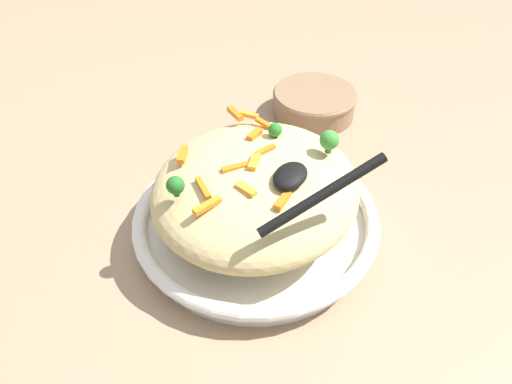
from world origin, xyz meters
TOP-DOWN VIEW (x-y plane):
  - ground_plane at (0.00, 0.00)m, footprint 2.40×2.40m
  - serving_bowl at (0.00, 0.00)m, footprint 0.35×0.35m
  - pasta_mound at (0.00, 0.00)m, footprint 0.30×0.28m
  - carrot_piece_0 at (0.01, 0.00)m, footprint 0.03×0.02m
  - carrot_piece_1 at (-0.10, -0.07)m, footprint 0.01×0.03m
  - carrot_piece_2 at (-0.02, -0.00)m, footprint 0.03×0.02m
  - carrot_piece_3 at (0.03, -0.10)m, footprint 0.03×0.02m
  - carrot_piece_4 at (-0.09, -0.09)m, footprint 0.03×0.04m
  - carrot_piece_5 at (0.05, 0.06)m, footprint 0.03×0.01m
  - carrot_piece_6 at (-0.05, -0.03)m, footprint 0.03×0.01m
  - carrot_piece_7 at (0.07, -0.03)m, footprint 0.03×0.04m
  - carrot_piece_8 at (0.10, -0.01)m, footprint 0.04×0.02m
  - carrot_piece_9 at (-0.09, -0.04)m, footprint 0.02×0.03m
  - carrot_piece_10 at (0.02, -0.02)m, footprint 0.04×0.03m
  - carrot_piece_11 at (0.05, 0.01)m, footprint 0.02×0.03m
  - broccoli_floret_0 at (-0.07, -0.01)m, footprint 0.02×0.02m
  - broccoli_floret_1 at (0.10, -0.06)m, footprint 0.02×0.02m
  - broccoli_floret_2 at (-0.07, 0.07)m, footprint 0.03×0.03m
  - serving_spoon at (0.03, 0.08)m, footprint 0.14×0.13m
  - companion_bowl at (-0.33, -0.06)m, footprint 0.16×0.16m

SIDE VIEW (x-z plane):
  - ground_plane at x=0.00m, z-range 0.00..0.00m
  - serving_bowl at x=0.00m, z-range 0.00..0.05m
  - companion_bowl at x=-0.33m, z-range 0.00..0.05m
  - pasta_mound at x=0.00m, z-range 0.04..0.13m
  - carrot_piece_9 at x=-0.09m, z-range 0.13..0.13m
  - carrot_piece_1 at x=-0.10m, z-range 0.13..0.13m
  - carrot_piece_8 at x=0.10m, z-range 0.13..0.13m
  - carrot_piece_5 at x=0.05m, z-range 0.13..0.13m
  - carrot_piece_7 at x=0.07m, z-range 0.13..0.13m
  - carrot_piece_3 at x=0.03m, z-range 0.13..0.13m
  - carrot_piece_4 at x=-0.09m, z-range 0.13..0.13m
  - carrot_piece_11 at x=0.05m, z-range 0.13..0.13m
  - carrot_piece_6 at x=-0.05m, z-range 0.13..0.14m
  - carrot_piece_10 at x=0.02m, z-range 0.13..0.14m
  - carrot_piece_2 at x=-0.02m, z-range 0.13..0.14m
  - carrot_piece_0 at x=0.01m, z-range 0.13..0.14m
  - broccoli_floret_0 at x=-0.07m, z-range 0.13..0.15m
  - broccoli_floret_1 at x=0.10m, z-range 0.13..0.15m
  - broccoli_floret_2 at x=-0.07m, z-range 0.13..0.16m
  - serving_spoon at x=0.03m, z-range 0.11..0.19m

